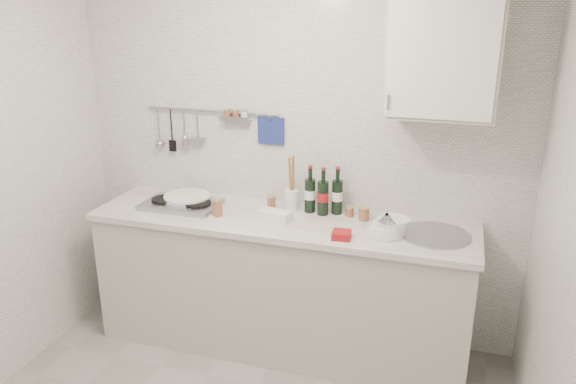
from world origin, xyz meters
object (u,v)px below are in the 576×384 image
(plate_stack_hob, at_px, (185,199))
(plate_stack_sink, at_px, (389,227))
(wall_cabinet, at_px, (443,53))
(wine_bottles, at_px, (323,190))
(utensil_crock, at_px, (291,197))

(plate_stack_hob, height_order, plate_stack_sink, plate_stack_sink)
(wall_cabinet, xyz_separation_m, plate_stack_sink, (-0.21, -0.17, -0.98))
(wall_cabinet, xyz_separation_m, plate_stack_hob, (-1.60, -0.06, -1.00))
(plate_stack_hob, distance_m, wine_bottles, 0.95)
(utensil_crock, bearing_deg, plate_stack_hob, -172.36)
(wall_cabinet, xyz_separation_m, utensil_crock, (-0.88, 0.04, -0.94))
(wall_cabinet, bearing_deg, wine_bottles, 176.26)
(wall_cabinet, xyz_separation_m, wine_bottles, (-0.67, 0.04, -0.87))
(wine_bottles, relative_size, utensil_crock, 0.84)
(wall_cabinet, height_order, utensil_crock, wall_cabinet)
(wall_cabinet, distance_m, utensil_crock, 1.29)
(plate_stack_hob, relative_size, wine_bottles, 1.11)
(utensil_crock, bearing_deg, wine_bottles, 0.86)
(utensil_crock, bearing_deg, wall_cabinet, -2.63)
(plate_stack_sink, xyz_separation_m, wine_bottles, (-0.45, 0.21, 0.11))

